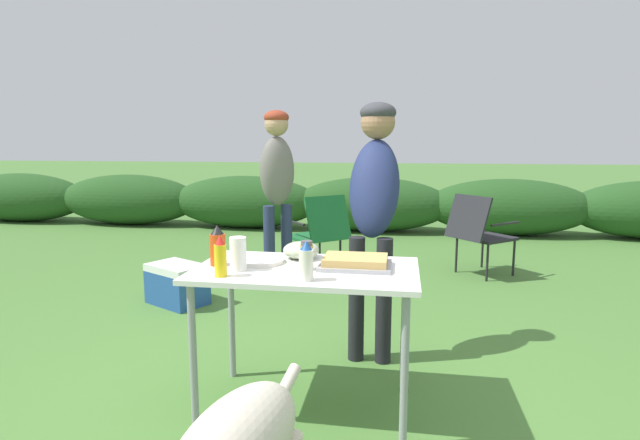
{
  "coord_description": "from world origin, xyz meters",
  "views": [
    {
      "loc": [
        0.46,
        -2.36,
        1.36
      ],
      "look_at": [
        -0.02,
        0.58,
        0.89
      ],
      "focal_mm": 28.0,
      "sensor_mm": 36.0,
      "label": 1
    }
  ],
  "objects_px": {
    "spice_jar": "(307,255)",
    "standing_person_in_dark_puffer": "(374,195)",
    "plate_stack": "(261,261)",
    "hot_sauce_bottle": "(218,246)",
    "camp_chair_green_behind_table": "(479,230)",
    "standing_person_with_beanie": "(277,177)",
    "mixing_bowl": "(301,250)",
    "cooler_box": "(177,284)",
    "paper_cup_stack": "(238,254)",
    "mayo_bottle": "(306,262)",
    "mustard_bottle": "(220,257)",
    "food_tray": "(355,262)",
    "folding_table": "(306,283)",
    "camp_chair_near_hedge": "(319,231)"
  },
  "relations": [
    {
      "from": "folding_table",
      "to": "paper_cup_stack",
      "type": "relative_size",
      "value": 6.74
    },
    {
      "from": "folding_table",
      "to": "mixing_bowl",
      "type": "relative_size",
      "value": 5.7
    },
    {
      "from": "food_tray",
      "to": "camp_chair_green_behind_table",
      "type": "height_order",
      "value": "camp_chair_green_behind_table"
    },
    {
      "from": "mustard_bottle",
      "to": "mayo_bottle",
      "type": "bearing_deg",
      "value": -0.36
    },
    {
      "from": "food_tray",
      "to": "standing_person_in_dark_puffer",
      "type": "bearing_deg",
      "value": 85.78
    },
    {
      "from": "folding_table",
      "to": "food_tray",
      "type": "relative_size",
      "value": 3.12
    },
    {
      "from": "folding_table",
      "to": "standing_person_in_dark_puffer",
      "type": "xyz_separation_m",
      "value": [
        0.29,
        0.73,
        0.37
      ]
    },
    {
      "from": "plate_stack",
      "to": "hot_sauce_bottle",
      "type": "bearing_deg",
      "value": -157.78
    },
    {
      "from": "mustard_bottle",
      "to": "camp_chair_near_hedge",
      "type": "relative_size",
      "value": 0.23
    },
    {
      "from": "folding_table",
      "to": "hot_sauce_bottle",
      "type": "height_order",
      "value": "hot_sauce_bottle"
    },
    {
      "from": "spice_jar",
      "to": "camp_chair_green_behind_table",
      "type": "relative_size",
      "value": 0.17
    },
    {
      "from": "spice_jar",
      "to": "camp_chair_near_hedge",
      "type": "xyz_separation_m",
      "value": [
        -0.37,
        2.57,
        -0.34
      ]
    },
    {
      "from": "mayo_bottle",
      "to": "standing_person_in_dark_puffer",
      "type": "distance_m",
      "value": 1.01
    },
    {
      "from": "hot_sauce_bottle",
      "to": "standing_person_with_beanie",
      "type": "bearing_deg",
      "value": 95.97
    },
    {
      "from": "standing_person_in_dark_puffer",
      "to": "camp_chair_near_hedge",
      "type": "bearing_deg",
      "value": 113.99
    },
    {
      "from": "mixing_bowl",
      "to": "camp_chair_green_behind_table",
      "type": "xyz_separation_m",
      "value": [
        1.3,
        2.61,
        -0.32
      ]
    },
    {
      "from": "hot_sauce_bottle",
      "to": "mayo_bottle",
      "type": "bearing_deg",
      "value": -22.61
    },
    {
      "from": "standing_person_with_beanie",
      "to": "camp_chair_near_hedge",
      "type": "height_order",
      "value": "standing_person_with_beanie"
    },
    {
      "from": "food_tray",
      "to": "spice_jar",
      "type": "bearing_deg",
      "value": -161.44
    },
    {
      "from": "plate_stack",
      "to": "mustard_bottle",
      "type": "height_order",
      "value": "mustard_bottle"
    },
    {
      "from": "mixing_bowl",
      "to": "standing_person_with_beanie",
      "type": "height_order",
      "value": "standing_person_with_beanie"
    },
    {
      "from": "standing_person_with_beanie",
      "to": "spice_jar",
      "type": "bearing_deg",
      "value": -112.81
    },
    {
      "from": "folding_table",
      "to": "spice_jar",
      "type": "height_order",
      "value": "spice_jar"
    },
    {
      "from": "food_tray",
      "to": "mixing_bowl",
      "type": "relative_size",
      "value": 1.83
    },
    {
      "from": "paper_cup_stack",
      "to": "mixing_bowl",
      "type": "bearing_deg",
      "value": 49.56
    },
    {
      "from": "spice_jar",
      "to": "standing_person_in_dark_puffer",
      "type": "relative_size",
      "value": 0.09
    },
    {
      "from": "camp_chair_near_hedge",
      "to": "spice_jar",
      "type": "bearing_deg",
      "value": -123.12
    },
    {
      "from": "mayo_bottle",
      "to": "spice_jar",
      "type": "bearing_deg",
      "value": 100.36
    },
    {
      "from": "spice_jar",
      "to": "camp_chair_near_hedge",
      "type": "bearing_deg",
      "value": 98.14
    },
    {
      "from": "mustard_bottle",
      "to": "standing_person_with_beanie",
      "type": "bearing_deg",
      "value": 97.67
    },
    {
      "from": "standing_person_in_dark_puffer",
      "to": "camp_chair_near_hedge",
      "type": "distance_m",
      "value": 2.0
    },
    {
      "from": "paper_cup_stack",
      "to": "mustard_bottle",
      "type": "xyz_separation_m",
      "value": [
        -0.04,
        -0.12,
        0.01
      ]
    },
    {
      "from": "mixing_bowl",
      "to": "paper_cup_stack",
      "type": "height_order",
      "value": "paper_cup_stack"
    },
    {
      "from": "camp_chair_near_hedge",
      "to": "food_tray",
      "type": "bearing_deg",
      "value": -117.74
    },
    {
      "from": "standing_person_in_dark_puffer",
      "to": "standing_person_with_beanie",
      "type": "relative_size",
      "value": 0.98
    },
    {
      "from": "mixing_bowl",
      "to": "mustard_bottle",
      "type": "distance_m",
      "value": 0.51
    },
    {
      "from": "spice_jar",
      "to": "camp_chair_green_behind_table",
      "type": "xyz_separation_m",
      "value": [
        1.23,
        2.84,
        -0.34
      ]
    },
    {
      "from": "plate_stack",
      "to": "hot_sauce_bottle",
      "type": "xyz_separation_m",
      "value": [
        -0.2,
        -0.08,
        0.09
      ]
    },
    {
      "from": "paper_cup_stack",
      "to": "cooler_box",
      "type": "xyz_separation_m",
      "value": [
        -1.08,
        1.56,
        -0.65
      ]
    },
    {
      "from": "mixing_bowl",
      "to": "cooler_box",
      "type": "bearing_deg",
      "value": 136.36
    },
    {
      "from": "hot_sauce_bottle",
      "to": "plate_stack",
      "type": "bearing_deg",
      "value": 22.22
    },
    {
      "from": "camp_chair_green_behind_table",
      "to": "standing_person_with_beanie",
      "type": "bearing_deg",
      "value": -110.17
    },
    {
      "from": "folding_table",
      "to": "plate_stack",
      "type": "xyz_separation_m",
      "value": [
        -0.25,
        0.07,
        0.09
      ]
    },
    {
      "from": "spice_jar",
      "to": "mayo_bottle",
      "type": "bearing_deg",
      "value": -79.64
    },
    {
      "from": "paper_cup_stack",
      "to": "cooler_box",
      "type": "height_order",
      "value": "paper_cup_stack"
    },
    {
      "from": "standing_person_in_dark_puffer",
      "to": "standing_person_with_beanie",
      "type": "distance_m",
      "value": 1.65
    },
    {
      "from": "food_tray",
      "to": "mayo_bottle",
      "type": "relative_size",
      "value": 1.94
    },
    {
      "from": "food_tray",
      "to": "cooler_box",
      "type": "height_order",
      "value": "food_tray"
    },
    {
      "from": "food_tray",
      "to": "cooler_box",
      "type": "bearing_deg",
      "value": 139.1
    },
    {
      "from": "food_tray",
      "to": "standing_person_with_beanie",
      "type": "bearing_deg",
      "value": 114.14
    }
  ]
}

